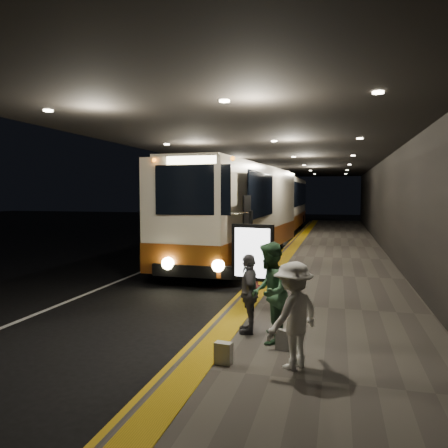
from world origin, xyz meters
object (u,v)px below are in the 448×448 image
at_px(coach_main, 239,216).
at_px(passenger_waiting_grey, 249,293).
at_px(passenger_waiting_green, 269,292).
at_px(bag_polka, 285,340).
at_px(passenger_boarding, 258,258).
at_px(stanchion_post, 246,284).
at_px(info_sign, 252,254).
at_px(bag_plain, 224,353).
at_px(coach_second, 282,206).
at_px(passenger_waiting_white, 293,315).

xyz_separation_m(coach_main, passenger_waiting_grey, (2.39, -9.81, -0.95)).
bearing_deg(passenger_waiting_green, coach_main, -167.42).
relative_size(coach_main, bag_polka, 35.84).
distance_m(coach_main, passenger_boarding, 6.30).
distance_m(coach_main, stanchion_post, 8.44).
bearing_deg(info_sign, passenger_boarding, 109.09).
distance_m(bag_plain, info_sign, 2.96).
distance_m(coach_main, bag_plain, 11.76).
bearing_deg(bag_plain, passenger_waiting_green, 66.21).
xyz_separation_m(coach_second, passenger_boarding, (1.81, -19.85, -0.84)).
bearing_deg(passenger_boarding, passenger_waiting_green, 173.93).
xyz_separation_m(coach_second, bag_plain, (2.25, -25.32, -1.52)).
bearing_deg(coach_main, bag_polka, -69.40).
relative_size(coach_second, passenger_boarding, 7.25).
relative_size(passenger_waiting_white, bag_polka, 4.66).
relative_size(coach_main, info_sign, 6.27).
height_order(coach_main, passenger_waiting_green, coach_main).
bearing_deg(passenger_waiting_green, passenger_waiting_white, 23.55).
height_order(passenger_waiting_white, bag_polka, passenger_waiting_white).
relative_size(passenger_waiting_grey, bag_plain, 4.46).
bearing_deg(passenger_waiting_green, info_sign, -161.28).
relative_size(passenger_boarding, passenger_waiting_white, 1.04).
relative_size(coach_main, bag_plain, 36.97).
bearing_deg(coach_second, passenger_waiting_green, -83.67).
height_order(coach_second, info_sign, coach_second).
bearing_deg(coach_second, coach_main, -90.51).
xyz_separation_m(passenger_waiting_green, stanchion_post, (-0.87, 2.10, -0.32)).
distance_m(coach_second, bag_plain, 25.46).
bearing_deg(passenger_boarding, stanchion_post, 163.89).
xyz_separation_m(passenger_waiting_grey, bag_plain, (-0.07, -1.61, -0.58)).
bearing_deg(bag_plain, info_sign, 91.53).
bearing_deg(passenger_waiting_green, stanchion_post, -160.55).
bearing_deg(stanchion_post, bag_polka, -64.49).
distance_m(bag_polka, bag_plain, 1.18).
bearing_deg(info_sign, coach_main, 115.89).
relative_size(bag_polka, stanchion_post, 0.31).
relative_size(coach_second, bag_plain, 36.07).
bearing_deg(info_sign, passenger_waiting_grey, -70.98).
distance_m(coach_second, passenger_boarding, 19.95).
bearing_deg(bag_polka, coach_main, 106.60).
relative_size(coach_second, info_sign, 6.11).
bearing_deg(coach_second, passenger_waiting_white, -82.76).
distance_m(coach_second, bag_polka, 24.74).
bearing_deg(passenger_waiting_white, passenger_waiting_grey, -112.48).
xyz_separation_m(coach_main, passenger_waiting_green, (2.84, -10.22, -0.80)).
bearing_deg(bag_plain, stanchion_post, 95.81).
relative_size(passenger_boarding, passenger_waiting_grey, 1.12).
bearing_deg(bag_polka, passenger_waiting_grey, 134.19).
relative_size(passenger_boarding, passenger_waiting_green, 0.94).
bearing_deg(info_sign, passenger_waiting_green, -56.86).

